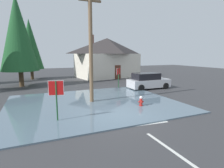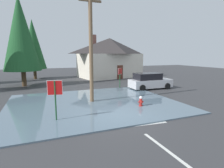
{
  "view_description": "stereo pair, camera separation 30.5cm",
  "coord_description": "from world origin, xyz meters",
  "px_view_note": "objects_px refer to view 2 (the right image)",
  "views": [
    {
      "loc": [
        -4.39,
        -9.23,
        3.57
      ],
      "look_at": [
        0.66,
        2.56,
        1.46
      ],
      "focal_mm": 28.98,
      "sensor_mm": 36.0,
      "label": 1
    },
    {
      "loc": [
        -4.11,
        -9.35,
        3.57
      ],
      "look_at": [
        0.66,
        2.56,
        1.46
      ],
      "focal_mm": 28.98,
      "sensor_mm": 36.0,
      "label": 2
    }
  ],
  "objects_px": {
    "house": "(110,57)",
    "pine_tree_mid_left": "(20,34)",
    "stop_sign_near": "(55,92)",
    "pine_tree_short_left": "(33,44)",
    "utility_pole": "(91,47)",
    "stop_sign_far": "(120,74)",
    "parked_car": "(149,81)",
    "fire_hydrant": "(141,102)"
  },
  "relations": [
    {
      "from": "house",
      "to": "pine_tree_mid_left",
      "type": "height_order",
      "value": "pine_tree_mid_left"
    },
    {
      "from": "stop_sign_near",
      "to": "pine_tree_short_left",
      "type": "height_order",
      "value": "pine_tree_short_left"
    },
    {
      "from": "utility_pole",
      "to": "stop_sign_far",
      "type": "xyz_separation_m",
      "value": [
        4.27,
        4.37,
        -2.57
      ]
    },
    {
      "from": "house",
      "to": "parked_car",
      "type": "bearing_deg",
      "value": -88.55
    },
    {
      "from": "parked_car",
      "to": "pine_tree_short_left",
      "type": "height_order",
      "value": "pine_tree_short_left"
    },
    {
      "from": "utility_pole",
      "to": "parked_car",
      "type": "distance_m",
      "value": 8.39
    },
    {
      "from": "stop_sign_far",
      "to": "parked_car",
      "type": "distance_m",
      "value": 3.18
    },
    {
      "from": "stop_sign_far",
      "to": "pine_tree_short_left",
      "type": "distance_m",
      "value": 14.41
    },
    {
      "from": "stop_sign_near",
      "to": "utility_pole",
      "type": "distance_m",
      "value": 4.86
    },
    {
      "from": "pine_tree_mid_left",
      "to": "parked_car",
      "type": "bearing_deg",
      "value": -27.97
    },
    {
      "from": "stop_sign_far",
      "to": "house",
      "type": "distance_m",
      "value": 10.03
    },
    {
      "from": "fire_hydrant",
      "to": "pine_tree_short_left",
      "type": "distance_m",
      "value": 19.81
    },
    {
      "from": "stop_sign_near",
      "to": "pine_tree_short_left",
      "type": "bearing_deg",
      "value": 94.13
    },
    {
      "from": "stop_sign_near",
      "to": "fire_hydrant",
      "type": "relative_size",
      "value": 2.89
    },
    {
      "from": "parked_car",
      "to": "pine_tree_mid_left",
      "type": "distance_m",
      "value": 14.8
    },
    {
      "from": "fire_hydrant",
      "to": "pine_tree_mid_left",
      "type": "xyz_separation_m",
      "value": [
        -7.98,
        12.04,
        5.41
      ]
    },
    {
      "from": "parked_car",
      "to": "pine_tree_mid_left",
      "type": "bearing_deg",
      "value": 152.03
    },
    {
      "from": "stop_sign_near",
      "to": "pine_tree_short_left",
      "type": "relative_size",
      "value": 0.27
    },
    {
      "from": "stop_sign_near",
      "to": "stop_sign_far",
      "type": "xyz_separation_m",
      "value": [
        7.1,
        7.44,
        -0.09
      ]
    },
    {
      "from": "parked_car",
      "to": "stop_sign_far",
      "type": "bearing_deg",
      "value": 154.99
    },
    {
      "from": "stop_sign_near",
      "to": "parked_car",
      "type": "bearing_deg",
      "value": 31.74
    },
    {
      "from": "stop_sign_far",
      "to": "pine_tree_mid_left",
      "type": "relative_size",
      "value": 0.22
    },
    {
      "from": "utility_pole",
      "to": "house",
      "type": "height_order",
      "value": "utility_pole"
    },
    {
      "from": "stop_sign_far",
      "to": "house",
      "type": "bearing_deg",
      "value": 75.18
    },
    {
      "from": "stop_sign_far",
      "to": "stop_sign_near",
      "type": "bearing_deg",
      "value": -133.66
    },
    {
      "from": "fire_hydrant",
      "to": "stop_sign_far",
      "type": "distance_m",
      "value": 7.08
    },
    {
      "from": "stop_sign_near",
      "to": "utility_pole",
      "type": "xyz_separation_m",
      "value": [
        2.83,
        3.07,
        2.49
      ]
    },
    {
      "from": "fire_hydrant",
      "to": "stop_sign_far",
      "type": "height_order",
      "value": "stop_sign_far"
    },
    {
      "from": "utility_pole",
      "to": "pine_tree_mid_left",
      "type": "xyz_separation_m",
      "value": [
        -5.22,
        9.59,
        1.71
      ]
    },
    {
      "from": "utility_pole",
      "to": "pine_tree_mid_left",
      "type": "distance_m",
      "value": 11.05
    },
    {
      "from": "utility_pole",
      "to": "parked_car",
      "type": "height_order",
      "value": "utility_pole"
    },
    {
      "from": "stop_sign_far",
      "to": "house",
      "type": "xyz_separation_m",
      "value": [
        2.53,
        9.57,
        1.63
      ]
    },
    {
      "from": "fire_hydrant",
      "to": "pine_tree_mid_left",
      "type": "relative_size",
      "value": 0.08
    },
    {
      "from": "pine_tree_mid_left",
      "to": "stop_sign_near",
      "type": "bearing_deg",
      "value": -79.3
    },
    {
      "from": "utility_pole",
      "to": "pine_tree_short_left",
      "type": "distance_m",
      "value": 16.11
    },
    {
      "from": "stop_sign_near",
      "to": "pine_tree_short_left",
      "type": "distance_m",
      "value": 18.95
    },
    {
      "from": "fire_hydrant",
      "to": "pine_tree_short_left",
      "type": "relative_size",
      "value": 0.09
    },
    {
      "from": "fire_hydrant",
      "to": "pine_tree_short_left",
      "type": "height_order",
      "value": "pine_tree_short_left"
    },
    {
      "from": "stop_sign_far",
      "to": "pine_tree_short_left",
      "type": "height_order",
      "value": "pine_tree_short_left"
    },
    {
      "from": "utility_pole",
      "to": "parked_car",
      "type": "relative_size",
      "value": 1.79
    },
    {
      "from": "stop_sign_near",
      "to": "fire_hydrant",
      "type": "distance_m",
      "value": 5.76
    },
    {
      "from": "stop_sign_near",
      "to": "parked_car",
      "type": "xyz_separation_m",
      "value": [
        9.91,
        6.13,
        -0.81
      ]
    }
  ]
}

